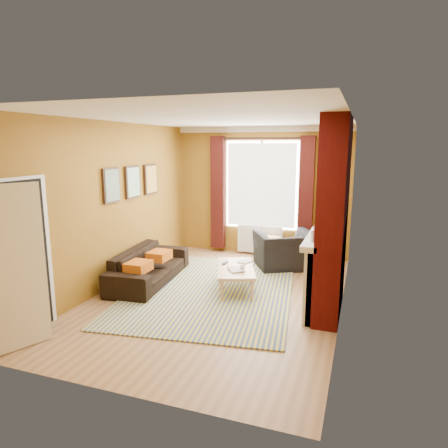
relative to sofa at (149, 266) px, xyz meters
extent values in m
plane|color=brown|center=(1.42, -0.26, -0.30)|extent=(5.50, 5.50, 0.00)
cube|color=#875E1A|center=(1.42, 2.49, 1.10)|extent=(3.80, 0.02, 2.80)
cube|color=#875E1A|center=(1.42, -3.01, 1.10)|extent=(3.80, 0.02, 2.80)
cube|color=#875E1A|center=(3.32, -0.26, 1.10)|extent=(0.02, 5.50, 2.80)
cube|color=#875E1A|center=(-0.48, -0.26, 1.10)|extent=(0.02, 5.50, 2.80)
cube|color=white|center=(1.42, -0.26, 2.50)|extent=(3.80, 5.50, 0.01)
cube|color=#410909|center=(3.14, -0.26, 1.10)|extent=(0.35, 1.40, 2.80)
cube|color=silver|center=(2.95, -0.26, 0.25)|extent=(0.12, 1.30, 1.10)
cube|color=silver|center=(2.90, -0.26, 0.78)|extent=(0.22, 1.40, 0.08)
cube|color=silver|center=(2.93, -0.84, 0.22)|extent=(0.16, 0.14, 1.04)
cube|color=silver|center=(2.93, 0.32, 0.22)|extent=(0.16, 0.14, 1.04)
cube|color=black|center=(2.98, -0.26, 0.15)|extent=(0.06, 0.80, 0.90)
cube|color=black|center=(2.96, -0.26, -0.27)|extent=(0.20, 1.00, 0.06)
cube|color=silver|center=(2.91, -0.61, 0.90)|extent=(0.03, 0.12, 0.16)
cube|color=black|center=(2.91, -0.36, 0.89)|extent=(0.03, 0.10, 0.14)
cylinder|color=black|center=(2.91, -0.11, 0.88)|extent=(0.10, 0.10, 0.12)
cube|color=black|center=(2.96, -0.26, 1.55)|extent=(0.03, 0.60, 0.75)
cube|color=#B5783D|center=(2.93, -0.26, 1.55)|extent=(0.01, 0.52, 0.66)
cube|color=silver|center=(1.42, 2.45, 2.44)|extent=(3.80, 0.08, 0.12)
cube|color=white|center=(1.42, 2.46, 1.25)|extent=(1.60, 0.04, 1.90)
cube|color=white|center=(1.42, 2.42, 1.25)|extent=(1.50, 0.02, 1.80)
cube|color=silver|center=(1.42, 2.44, 1.25)|extent=(0.06, 0.04, 1.90)
cube|color=#3B100D|center=(0.44, 2.37, 1.05)|extent=(0.30, 0.16, 2.50)
cube|color=#3B100D|center=(2.40, 2.37, 1.05)|extent=(0.30, 0.16, 2.50)
cylinder|color=black|center=(1.42, 2.37, 2.25)|extent=(2.30, 0.05, 0.05)
cube|color=silver|center=(1.42, 2.39, 0.05)|extent=(1.00, 0.10, 0.60)
cube|color=silver|center=(0.97, 2.33, 0.05)|extent=(0.04, 0.03, 0.56)
cube|color=silver|center=(1.08, 2.33, 0.05)|extent=(0.04, 0.03, 0.56)
cube|color=silver|center=(1.19, 2.33, 0.05)|extent=(0.04, 0.03, 0.56)
cube|color=silver|center=(1.30, 2.33, 0.05)|extent=(0.04, 0.03, 0.56)
cube|color=silver|center=(1.41, 2.33, 0.05)|extent=(0.04, 0.03, 0.56)
cube|color=silver|center=(1.52, 2.33, 0.05)|extent=(0.04, 0.03, 0.56)
cube|color=silver|center=(1.63, 2.33, 0.05)|extent=(0.04, 0.03, 0.56)
cube|color=silver|center=(1.74, 2.33, 0.05)|extent=(0.04, 0.03, 0.56)
cube|color=silver|center=(1.85, 2.33, 0.05)|extent=(0.04, 0.03, 0.56)
cube|color=black|center=(-0.45, -0.36, 1.45)|extent=(0.04, 0.44, 0.58)
cube|color=#ABDA33|center=(-0.43, -0.36, 1.45)|extent=(0.01, 0.38, 0.52)
cube|color=black|center=(-0.45, 0.29, 1.45)|extent=(0.04, 0.44, 0.58)
cube|color=teal|center=(-0.43, 0.29, 1.45)|extent=(0.01, 0.38, 0.52)
cube|color=black|center=(-0.45, 0.94, 1.45)|extent=(0.04, 0.44, 0.58)
cube|color=#BE582F|center=(-0.43, 0.94, 1.45)|extent=(0.01, 0.38, 0.52)
cube|color=silver|center=(-0.46, -2.31, 0.70)|extent=(0.05, 0.94, 2.06)
cube|color=black|center=(-0.44, -2.31, 0.70)|extent=(0.02, 0.80, 1.98)
cube|color=silver|center=(-0.26, -2.67, 0.70)|extent=(0.37, 0.74, 1.98)
imported|color=#39682E|center=(2.91, 0.19, 0.96)|extent=(0.14, 0.10, 0.27)
cube|color=#A94F0E|center=(0.15, -0.60, 0.17)|extent=(0.34, 0.40, 0.16)
cube|color=#A94F0E|center=(0.15, 0.10, 0.17)|extent=(0.34, 0.40, 0.16)
cube|color=navy|center=(1.20, -0.04, -0.29)|extent=(3.13, 4.00, 0.02)
imported|color=black|center=(0.00, 0.00, 0.00)|extent=(0.99, 2.10, 0.59)
imported|color=black|center=(2.13, 1.61, 0.07)|extent=(1.45, 1.39, 0.72)
cube|color=tan|center=(1.58, 0.13, 0.07)|extent=(0.96, 1.31, 0.05)
cylinder|color=tan|center=(1.54, -0.45, -0.12)|extent=(0.06, 0.06, 0.34)
cylinder|color=tan|center=(1.98, -0.29, -0.12)|extent=(0.06, 0.06, 0.34)
cylinder|color=tan|center=(1.18, 0.55, -0.12)|extent=(0.06, 0.06, 0.34)
cylinder|color=tan|center=(1.62, 0.71, -0.12)|extent=(0.06, 0.06, 0.34)
cylinder|color=olive|center=(1.75, 2.11, -0.05)|extent=(0.41, 0.41, 0.49)
cylinder|color=black|center=(2.87, 2.14, -0.28)|extent=(0.27, 0.27, 0.03)
cylinder|color=black|center=(2.87, 2.14, 0.39)|extent=(0.03, 0.03, 1.32)
cone|color=beige|center=(2.87, 2.14, 1.06)|extent=(0.27, 0.27, 0.16)
imported|color=#999999|center=(1.55, -0.10, 0.11)|extent=(0.37, 0.38, 0.03)
imported|color=#999999|center=(1.56, 0.50, 0.11)|extent=(0.25, 0.29, 0.02)
imported|color=#999999|center=(1.74, -0.02, 0.14)|extent=(0.13, 0.13, 0.08)
cube|color=#28282B|center=(1.34, 0.27, 0.11)|extent=(0.06, 0.18, 0.02)
camera|label=1|loc=(3.52, -6.01, 2.12)|focal=32.00mm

